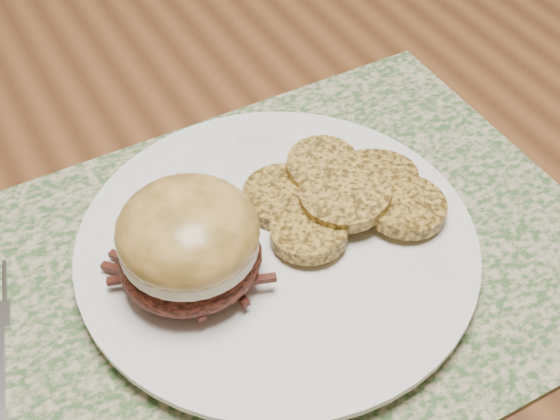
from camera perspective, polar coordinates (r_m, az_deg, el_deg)
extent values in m
cube|color=brown|center=(0.62, 8.11, 0.20)|extent=(1.50, 0.90, 0.04)
cube|color=#395A2E|center=(0.54, -0.07, -4.19)|extent=(0.45, 0.33, 0.00)
cylinder|color=white|center=(0.54, -0.21, -2.80)|extent=(0.26, 0.26, 0.02)
ellipsoid|color=black|center=(0.50, -6.53, -3.54)|extent=(0.11, 0.11, 0.04)
cylinder|color=beige|center=(0.49, -6.70, -2.25)|extent=(0.10, 0.10, 0.01)
ellipsoid|color=#C38C40|center=(0.48, -6.79, -1.51)|extent=(0.11, 0.11, 0.05)
cylinder|color=#B18934|center=(0.55, 0.47, 0.96)|extent=(0.08, 0.08, 0.01)
cylinder|color=#B18934|center=(0.57, 3.17, 3.19)|extent=(0.07, 0.07, 0.02)
cylinder|color=#B18934|center=(0.57, 6.76, 2.20)|extent=(0.07, 0.07, 0.02)
cylinder|color=#B18934|center=(0.53, 2.13, -1.69)|extent=(0.07, 0.08, 0.02)
cylinder|color=#B18934|center=(0.54, 4.80, 1.20)|extent=(0.09, 0.09, 0.02)
cylinder|color=#B18934|center=(0.55, 9.09, 0.33)|extent=(0.06, 0.06, 0.02)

